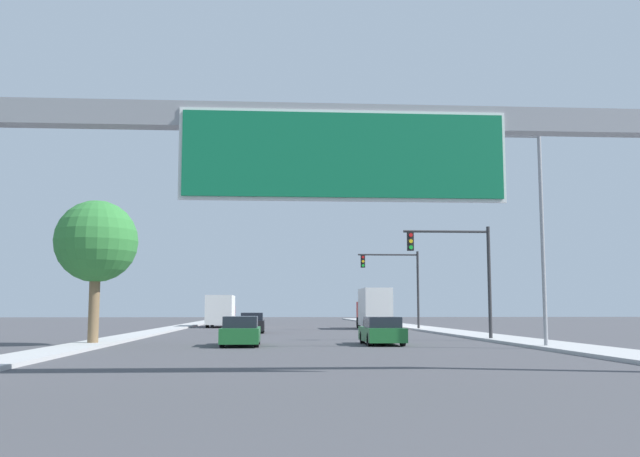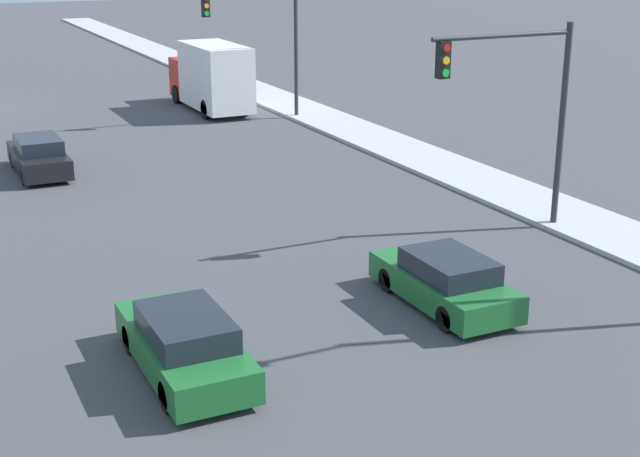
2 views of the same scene
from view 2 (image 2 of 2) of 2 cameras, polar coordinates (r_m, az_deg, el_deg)
sidewalk_right at (r=48.30m, az=-1.41°, el=7.70°), size 3.00×120.00×0.15m
car_near_left at (r=22.57m, az=7.99°, el=-3.35°), size 1.83×4.46×1.39m
car_mid_right at (r=36.55m, az=-17.55°, el=4.43°), size 1.80×4.67×1.50m
car_near_center at (r=19.20m, az=-8.67°, el=-7.33°), size 1.81×4.69×1.43m
truck_box_secondary at (r=48.07m, az=-6.98°, el=9.61°), size 2.36×7.56×3.57m
traffic_light_near_intersection at (r=27.62m, az=12.90°, el=8.37°), size 4.97×0.32×6.44m
traffic_light_mid_block at (r=44.83m, az=-3.48°, el=12.58°), size 5.18×0.32×6.63m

